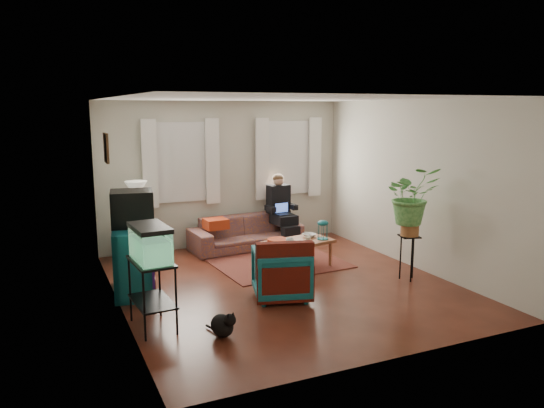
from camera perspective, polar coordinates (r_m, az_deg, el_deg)
name	(u,v)px	position (r m, az deg, el deg)	size (l,w,h in m)	color
floor	(283,284)	(7.63, 1.24, -8.65)	(4.50, 5.00, 0.01)	#4F2B14
ceiling	(284,99)	(7.22, 1.33, 11.27)	(4.50, 5.00, 0.01)	white
wall_back	(224,174)	(9.61, -5.14, 3.22)	(4.50, 0.01, 2.60)	silver
wall_front	(396,233)	(5.21, 13.19, -3.05)	(4.50, 0.01, 2.60)	silver
wall_left	(116,207)	(6.68, -16.44, -0.29)	(0.01, 5.00, 2.60)	silver
wall_right	(415,185)	(8.51, 15.10, 1.99)	(0.01, 5.00, 2.60)	silver
window_left	(181,162)	(9.33, -9.79, 4.45)	(1.08, 0.04, 1.38)	white
window_right	(287,158)	(10.04, 1.66, 5.00)	(1.08, 0.04, 1.38)	white
curtains_left	(182,163)	(9.25, -9.66, 4.40)	(1.36, 0.06, 1.50)	white
curtains_right	(289,158)	(9.96, 1.86, 4.96)	(1.36, 0.06, 1.50)	white
picture_frame	(107,148)	(7.44, -17.34, 5.77)	(0.04, 0.32, 0.40)	#3D2616
area_rug	(278,263)	(8.63, 0.66, -6.33)	(2.00, 1.60, 0.01)	brown
sofa	(246,227)	(9.43, -2.84, -2.53)	(1.97, 0.78, 0.77)	brown
seated_person	(281,213)	(9.70, 0.96, -0.93)	(0.49, 0.61, 1.18)	black
side_table	(138,240)	(8.97, -14.17, -3.77)	(0.48, 0.48, 0.69)	#412A18
table_lamp	(137,201)	(8.84, -14.35, 0.29)	(0.36, 0.36, 0.63)	white
dresser	(133,260)	(7.45, -14.72, -5.83)	(0.50, 1.00, 0.90)	#116167
crt_tv	(132,208)	(7.39, -14.82, -0.44)	(0.55, 0.50, 0.48)	black
aquarium_stand	(152,294)	(6.23, -12.74, -9.47)	(0.40, 0.71, 0.79)	black
aquarium	(150,243)	(6.06, -12.97, -4.08)	(0.35, 0.65, 0.42)	#7FD899
black_cat	(222,323)	(5.97, -5.39, -12.64)	(0.24, 0.36, 0.31)	black
armchair	(281,271)	(7.03, 0.99, -7.20)	(0.71, 0.67, 0.73)	#126771
serape_throw	(285,266)	(6.72, 1.41, -6.67)	(0.73, 0.17, 0.60)	#9E0A0A
coffee_table	(298,254)	(8.34, 2.85, -5.42)	(1.06, 0.58, 0.44)	brown
cup_a	(290,241)	(8.05, 1.91, -4.01)	(0.12, 0.12, 0.09)	white
cup_b	(308,240)	(8.17, 3.88, -3.84)	(0.10, 0.10, 0.09)	beige
bowl	(309,235)	(8.52, 4.02, -3.38)	(0.21, 0.21, 0.05)	white
snack_tray	(278,240)	(8.22, 0.64, -3.91)	(0.33, 0.33, 0.04)	#B21414
birdcage	(323,230)	(8.36, 5.48, -2.77)	(0.17, 0.17, 0.31)	#115B6B
plant_stand	(408,258)	(7.99, 14.45, -5.62)	(0.28, 0.28, 0.66)	black
potted_plant	(411,205)	(7.82, 14.71, -0.06)	(0.75, 0.65, 0.84)	#599947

